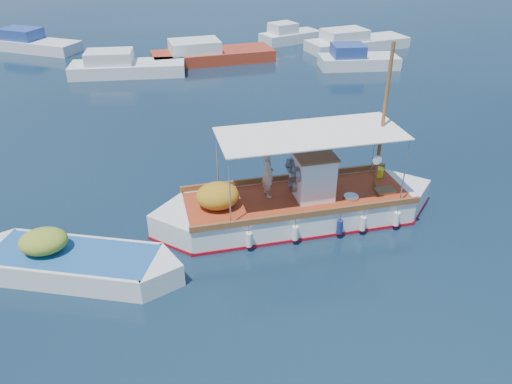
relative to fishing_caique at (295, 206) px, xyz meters
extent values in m
plane|color=black|center=(-0.49, -0.19, -0.55)|extent=(160.00, 160.00, 0.00)
cube|color=white|center=(0.06, 0.00, -0.19)|extent=(7.87, 2.99, 1.14)
cube|color=white|center=(-3.81, -0.20, -0.19)|extent=(2.58, 2.58, 1.14)
cube|color=white|center=(3.93, 0.21, -0.19)|extent=(2.58, 2.58, 1.14)
cube|color=maroon|center=(0.06, 0.00, -0.53)|extent=(7.98, 3.07, 0.19)
cube|color=#A03518|center=(0.06, 0.00, 0.36)|extent=(7.86, 2.78, 0.06)
cube|color=brown|center=(-0.01, 1.30, 0.48)|extent=(7.84, 0.52, 0.21)
cube|color=brown|center=(0.13, -1.30, 0.48)|extent=(7.84, 0.52, 0.21)
cube|color=white|center=(0.58, 0.03, 1.15)|extent=(1.31, 1.41, 1.55)
cube|color=brown|center=(0.58, 0.03, 1.96)|extent=(1.42, 1.51, 0.06)
cylinder|color=slate|center=(-0.08, -0.34, 1.46)|extent=(0.25, 0.53, 0.52)
cylinder|color=slate|center=(-0.11, 0.32, 1.46)|extent=(0.25, 0.53, 0.52)
cylinder|color=slate|center=(-0.09, -0.01, 0.89)|extent=(0.25, 0.53, 0.52)
cylinder|color=brown|center=(2.95, 0.15, 2.96)|extent=(0.13, 0.13, 5.16)
cylinder|color=brown|center=(2.12, 0.11, 2.55)|extent=(1.86, 0.18, 0.08)
cylinder|color=silver|center=(-2.58, 1.00, 1.54)|extent=(0.05, 0.05, 2.32)
cylinder|color=silver|center=(-2.46, -1.27, 1.54)|extent=(0.05, 0.05, 2.32)
cylinder|color=silver|center=(3.30, 1.31, 1.54)|extent=(0.05, 0.05, 2.32)
cylinder|color=silver|center=(3.42, -0.96, 1.54)|extent=(0.05, 0.05, 2.32)
cube|color=white|center=(0.42, 0.02, 2.72)|extent=(6.22, 2.80, 0.04)
ellipsoid|color=#BB801B|center=(-2.72, -0.14, 0.81)|extent=(1.51, 1.30, 0.87)
cube|color=yellow|center=(1.37, 0.64, 0.58)|extent=(0.27, 0.20, 0.41)
cylinder|color=yellow|center=(3.43, 0.90, 0.55)|extent=(0.33, 0.33, 0.35)
cube|color=brown|center=(3.18, -0.25, 0.44)|extent=(0.69, 0.50, 0.12)
cylinder|color=#B2B2B2|center=(1.84, -0.47, 0.44)|extent=(0.54, 0.54, 0.12)
cylinder|color=white|center=(2.39, -0.96, 2.06)|extent=(0.31, 0.05, 0.31)
cylinder|color=white|center=(-1.93, -1.55, -0.09)|extent=(0.22, 0.22, 0.50)
cylinder|color=navy|center=(1.17, -1.39, -0.09)|extent=(0.22, 0.22, 0.50)
cylinder|color=white|center=(3.23, -1.28, -0.09)|extent=(0.22, 0.22, 0.50)
imported|color=#B4A795|center=(-0.95, 0.29, 1.25)|extent=(0.52, 0.69, 1.73)
cube|color=white|center=(-7.27, -1.69, -0.29)|extent=(5.29, 3.49, 0.96)
cube|color=white|center=(-9.58, -0.85, -0.29)|extent=(1.81, 1.81, 0.96)
cube|color=white|center=(-4.95, -2.54, -0.29)|extent=(1.81, 1.81, 0.96)
cube|color=#215597|center=(-7.27, -1.69, 0.17)|extent=(5.21, 3.29, 0.05)
ellipsoid|color=olive|center=(-8.07, -1.40, 0.55)|extent=(1.72, 1.57, 0.71)
cube|color=silver|center=(-6.40, 19.13, -0.25)|extent=(7.51, 2.87, 1.00)
cube|color=silver|center=(-7.50, 19.20, 0.65)|extent=(3.08, 2.23, 0.80)
cube|color=#A3311B|center=(-0.54, 21.26, -0.25)|extent=(8.82, 3.73, 1.00)
cube|color=silver|center=(-1.82, 21.12, 0.65)|extent=(3.67, 2.74, 0.80)
cube|color=silver|center=(9.16, 17.92, -0.25)|extent=(5.52, 2.67, 1.00)
cube|color=navy|center=(8.36, 17.99, 0.65)|extent=(2.30, 2.05, 0.80)
cube|color=silver|center=(10.90, 22.83, -0.25)|extent=(8.41, 4.20, 1.00)
cube|color=silver|center=(9.72, 22.58, 0.65)|extent=(3.60, 2.83, 0.80)
cube|color=silver|center=(-13.70, 26.96, -0.25)|extent=(7.41, 5.65, 1.00)
cube|color=navy|center=(-14.63, 27.51, 0.65)|extent=(3.49, 3.15, 0.80)
cube|color=silver|center=(6.33, 26.04, -0.25)|extent=(5.28, 3.62, 1.00)
cube|color=silver|center=(5.65, 25.78, 0.65)|extent=(2.44, 2.29, 0.80)
camera|label=1|loc=(-4.11, -14.41, 9.15)|focal=35.00mm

